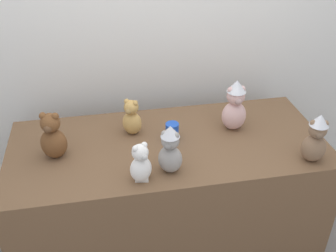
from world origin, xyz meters
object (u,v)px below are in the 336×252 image
display_table (168,193)px  teddy_bear_blush (235,106)px  teddy_bear_mocha (316,139)px  teddy_bear_ash (170,150)px  teddy_bear_chestnut (53,137)px  teddy_bear_honey (132,118)px  party_cup_blue (172,132)px  teddy_bear_snow (141,164)px

display_table → teddy_bear_blush: 0.71m
teddy_bear_mocha → teddy_bear_ash: bearing=-169.4°
teddy_bear_ash → teddy_bear_chestnut: bearing=-174.4°
display_table → teddy_bear_ash: teddy_bear_ash is taller
teddy_bear_honey → party_cup_blue: bearing=6.2°
display_table → party_cup_blue: 0.46m
teddy_bear_snow → teddy_bear_honey: 0.45m
teddy_bear_mocha → party_cup_blue: bearing=168.6°
teddy_bear_blush → teddy_bear_snow: 0.75m
teddy_bear_ash → teddy_bear_mocha: teddy_bear_mocha is taller
teddy_bear_chestnut → teddy_bear_ash: same height
teddy_bear_chestnut → teddy_bear_snow: teddy_bear_chestnut is taller
teddy_bear_chestnut → teddy_bear_mocha: 1.44m
teddy_bear_blush → teddy_bear_mocha: bearing=-50.8°
teddy_bear_snow → teddy_bear_mocha: (0.96, -0.01, 0.04)m
display_table → teddy_bear_blush: teddy_bear_blush is taller
display_table → teddy_bear_snow: size_ratio=8.25×
display_table → teddy_bear_chestnut: 0.84m
teddy_bear_chestnut → teddy_bear_honey: 0.48m
display_table → teddy_bear_chestnut: size_ratio=6.56×
teddy_bear_ash → teddy_bear_mocha: 0.80m
display_table → teddy_bear_mocha: teddy_bear_mocha is taller
teddy_bear_chestnut → teddy_bear_mocha: teddy_bear_mocha is taller
teddy_bear_blush → party_cup_blue: 0.42m
display_table → teddy_bear_snow: teddy_bear_snow is taller
display_table → teddy_bear_snow: 0.63m
teddy_bear_snow → teddy_bear_mocha: 0.96m
teddy_bear_mocha → party_cup_blue: (-0.73, 0.35, -0.09)m
teddy_bear_blush → teddy_bear_ash: teddy_bear_blush is taller
display_table → teddy_bear_chestnut: bearing=-178.6°
teddy_bear_blush → teddy_bear_honey: 0.63m
teddy_bear_honey → party_cup_blue: (0.23, -0.11, -0.05)m
teddy_bear_snow → party_cup_blue: size_ratio=2.09×
teddy_bear_blush → teddy_bear_mocha: teddy_bear_blush is taller
teddy_bear_chestnut → party_cup_blue: bearing=18.3°
display_table → teddy_bear_honey: size_ratio=8.04×
teddy_bear_ash → teddy_bear_snow: (-0.16, -0.05, -0.03)m
display_table → teddy_bear_blush: bearing=10.9°
teddy_bear_ash → party_cup_blue: teddy_bear_ash is taller
display_table → teddy_bear_ash: bearing=-98.1°
teddy_bear_ash → teddy_bear_snow: 0.17m
teddy_bear_honey → teddy_bear_ash: bearing=-36.7°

